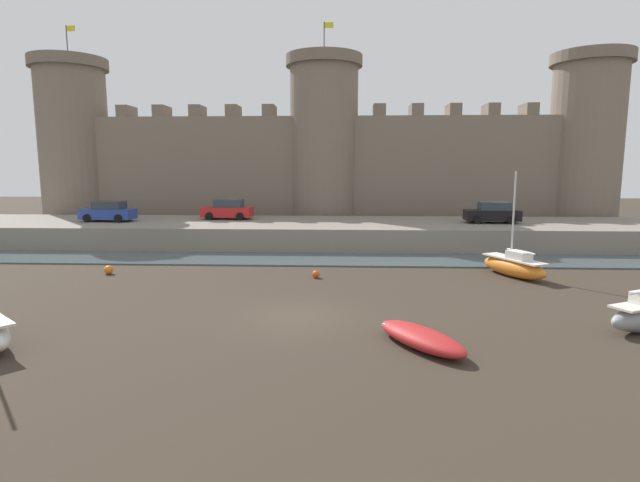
% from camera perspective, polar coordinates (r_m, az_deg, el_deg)
% --- Properties ---
extents(ground_plane, '(160.00, 160.00, 0.00)m').
position_cam_1_polar(ground_plane, '(20.38, -2.64, -8.65)').
color(ground_plane, '#382D23').
extents(water_channel, '(80.00, 4.50, 0.10)m').
position_cam_1_polar(water_channel, '(32.45, -0.64, -2.10)').
color(water_channel, '#47565B').
rests_on(water_channel, ground).
extents(quay_road, '(60.67, 10.00, 1.71)m').
position_cam_1_polar(quay_road, '(39.48, -0.05, 0.97)').
color(quay_road, gray).
rests_on(quay_road, ground).
extents(castle, '(55.80, 7.13, 19.21)m').
position_cam_1_polar(castle, '(48.26, 0.46, 9.70)').
color(castle, '#7A6B5B').
rests_on(castle, ground).
extents(sailboat_near_channel_right, '(3.02, 4.54, 5.79)m').
position_cam_1_polar(sailboat_near_channel_right, '(29.46, 21.29, -2.66)').
color(sailboat_near_channel_right, orange).
rests_on(sailboat_near_channel_right, ground).
extents(rowboat_midflat_right, '(3.27, 3.95, 0.65)m').
position_cam_1_polar(rowboat_midflat_right, '(17.33, 11.47, -10.75)').
color(rowboat_midflat_right, red).
rests_on(rowboat_midflat_right, ground).
extents(mooring_buoy_mid_mud, '(0.41, 0.41, 0.41)m').
position_cam_1_polar(mooring_buoy_mid_mud, '(27.23, -0.48, -3.82)').
color(mooring_buoy_mid_mud, '#E04C1E').
rests_on(mooring_buoy_mid_mud, ground).
extents(mooring_buoy_off_centre, '(0.50, 0.50, 0.50)m').
position_cam_1_polar(mooring_buoy_off_centre, '(30.59, -23.01, -3.06)').
color(mooring_buoy_off_centre, orange).
rests_on(mooring_buoy_off_centre, ground).
extents(car_quay_centre_west, '(4.17, 2.02, 1.62)m').
position_cam_1_polar(car_quay_centre_west, '(43.07, -23.04, 3.11)').
color(car_quay_centre_west, '#263F99').
rests_on(car_quay_centre_west, quay_road).
extents(car_quay_east, '(4.17, 2.02, 1.62)m').
position_cam_1_polar(car_quay_east, '(40.77, 19.11, 3.06)').
color(car_quay_east, black).
rests_on(car_quay_east, quay_road).
extents(car_quay_centre_east, '(4.17, 2.02, 1.62)m').
position_cam_1_polar(car_quay_centre_east, '(42.04, -10.51, 3.53)').
color(car_quay_centre_east, red).
rests_on(car_quay_centre_east, quay_road).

